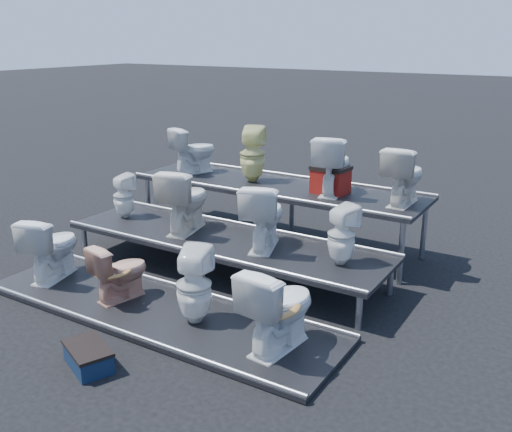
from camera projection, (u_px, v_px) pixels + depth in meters
The scene contains 18 objects.
ground at pixel (225, 273), 7.20m from camera, with size 80.00×80.00×0.00m, color black.
tier_front at pixel (157, 311), 6.14m from camera, with size 4.20×1.20×0.06m, color black.
tier_mid at pixel (225, 256), 7.13m from camera, with size 4.20×1.20×0.46m, color black.
tier_back at pixel (276, 214), 8.13m from camera, with size 4.20×1.20×0.86m, color black.
toilet_0 at pixel (52, 247), 6.81m from camera, with size 0.44×0.77×0.79m, color white.
toilet_1 at pixel (120, 271), 6.28m from camera, with size 0.36×0.64×0.65m, color tan.
toilet_2 at pixel (194, 285), 5.75m from camera, with size 0.36×0.37×0.80m, color white.
toilet_3 at pixel (279, 307), 5.25m from camera, with size 0.47×0.82×0.83m, color white.
toilet_4 at pixel (123, 196), 7.81m from camera, with size 0.27×0.28×0.61m, color white.
toilet_5 at pixel (185, 200), 7.24m from camera, with size 0.46×0.81×0.83m, color silver.
toilet_6 at pixel (264, 215), 6.66m from camera, with size 0.45×0.78×0.80m, color white.
toilet_7 at pixel (342, 235), 6.19m from camera, with size 0.30×0.31×0.67m, color white.
toilet_8 at pixel (194, 150), 8.61m from camera, with size 0.39×0.68×0.69m, color white.
toilet_9 at pixel (252, 154), 8.08m from camera, with size 0.36×0.36×0.79m, color #DAD989.
toilet_10 at pixel (333, 164), 7.46m from camera, with size 0.44×0.76×0.78m, color white.
toilet_11 at pixel (404, 175), 6.99m from camera, with size 0.41×0.72×0.73m, color silver.
red_crate at pixel (330, 181), 7.54m from camera, with size 0.44×0.35×0.32m, color maroon.
step_stool at pixel (88, 358), 5.14m from camera, with size 0.50×0.30×0.18m, color #0E1D34.
Camera 1 is at (3.81, -5.46, 2.87)m, focal length 40.00 mm.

